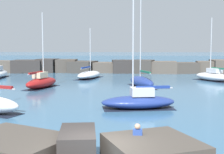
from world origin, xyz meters
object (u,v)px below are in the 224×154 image
Objects in this scene: sailboat_moored_3 at (139,101)px; sailboat_moored_1 at (89,75)px; sailboat_moored_4 at (41,82)px; sailboat_moored_8 at (142,81)px; person_on_rocks at (137,143)px; sailboat_moored_2 at (213,76)px.

sailboat_moored_1 is at bearing 106.98° from sailboat_moored_3.
sailboat_moored_4 is 0.78× the size of sailboat_moored_8.
sailboat_moored_4 is at bearing 114.62° from person_on_rocks.
sailboat_moored_8 reaches higher than sailboat_moored_2.
sailboat_moored_2 is 0.80× the size of sailboat_moored_8.
sailboat_moored_8 reaches higher than person_on_rocks.
person_on_rocks is at bearing -108.83° from sailboat_moored_2.
sailboat_moored_4 is (-3.88, -11.35, 0.14)m from sailboat_moored_1.
sailboat_moored_8 is at bearing -52.01° from sailboat_moored_1.
sailboat_moored_3 is at bearing -92.62° from sailboat_moored_8.
person_on_rocks is (-0.88, -24.65, 0.30)m from sailboat_moored_8.
person_on_rocks is (-10.87, -31.89, 0.29)m from sailboat_moored_2.
person_on_rocks is at bearing -65.38° from sailboat_moored_4.
sailboat_moored_4 is 11.51m from sailboat_moored_8.
sailboat_moored_3 is 1.05× the size of sailboat_moored_4.
sailboat_moored_3 is (6.90, -22.60, 0.04)m from sailboat_moored_1.
sailboat_moored_1 is 12.00m from sailboat_moored_4.
sailboat_moored_4 is (-21.37, -8.99, 0.03)m from sailboat_moored_2.
sailboat_moored_1 is 0.69× the size of sailboat_moored_8.
sailboat_moored_1 is 34.89m from person_on_rocks.
sailboat_moored_1 is at bearing 71.14° from sailboat_moored_4.
sailboat_moored_2 is at bearing 62.39° from sailboat_moored_3.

